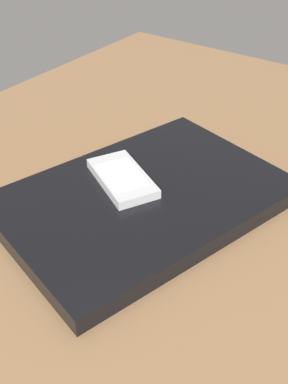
{
  "coord_description": "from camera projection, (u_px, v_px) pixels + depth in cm",
  "views": [
    {
      "loc": [
        33.22,
        27.94,
        38.62
      ],
      "look_at": [
        -4.43,
        1.06,
        5.0
      ],
      "focal_mm": 44.01,
      "sensor_mm": 36.0,
      "label": 1
    }
  ],
  "objects": [
    {
      "name": "cell_phone_on_laptop",
      "position": [
        122.0,
        178.0,
        0.58
      ],
      "size": [
        9.75,
        11.74,
        1.3
      ],
      "color": "silver",
      "rests_on": "laptop_closed"
    },
    {
      "name": "desk_surface",
      "position": [
        116.0,
        230.0,
        0.57
      ],
      "size": [
        120.0,
        80.0,
        3.0
      ],
      "primitive_type": "cube",
      "color": "olive",
      "rests_on": "ground"
    },
    {
      "name": "laptop_closed",
      "position": [
        144.0,
        198.0,
        0.58
      ],
      "size": [
        38.97,
        31.62,
        2.16
      ],
      "primitive_type": "cube",
      "rotation": [
        0.0,
        0.0,
        -0.28
      ],
      "color": "black",
      "rests_on": "desk_surface"
    }
  ]
}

